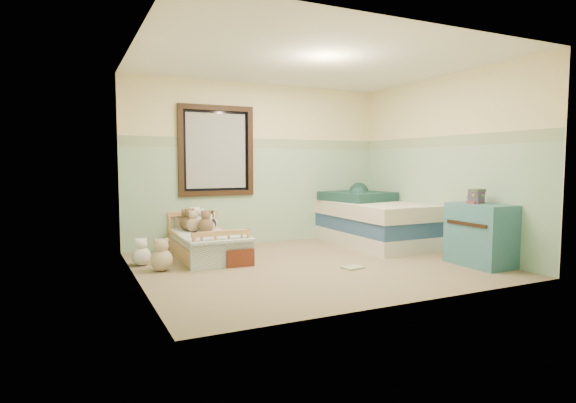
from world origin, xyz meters
name	(u,v)px	position (x,y,z in m)	size (l,w,h in m)	color
floor	(313,265)	(0.00, 0.00, -0.01)	(4.20, 3.60, 0.02)	#7E6D4E
ceiling	(314,60)	(0.00, 0.00, 2.51)	(4.20, 3.60, 0.02)	white
wall_back	(259,164)	(0.00, 1.80, 1.25)	(4.20, 0.04, 2.50)	beige
wall_front	(411,165)	(0.00, -1.80, 1.25)	(4.20, 0.04, 2.50)	beige
wall_left	(136,165)	(-2.10, 0.00, 1.25)	(0.04, 3.60, 2.50)	beige
wall_right	(443,164)	(2.10, 0.00, 1.25)	(0.04, 3.60, 2.50)	beige
wainscot_mint	(259,196)	(0.00, 1.79, 0.75)	(4.20, 0.01, 1.50)	#97BA9D
border_strip	(259,143)	(0.00, 1.79, 1.57)	(4.20, 0.01, 0.15)	#5D8260
window_frame	(217,151)	(-0.70, 1.76, 1.45)	(1.16, 0.06, 1.36)	black
window_blinds	(216,151)	(-0.70, 1.77, 1.45)	(0.92, 0.01, 1.12)	#B6B6B3
toddler_bed_frame	(206,250)	(-1.08, 1.05, 0.10)	(0.75, 1.49, 0.19)	#B6804E
toddler_mattress	(206,238)	(-1.08, 1.05, 0.25)	(0.68, 1.43, 0.12)	silver
patchwork_quilt	(216,238)	(-1.08, 0.59, 0.33)	(0.81, 0.75, 0.03)	#698DC2
plush_bed_brown	(186,223)	(-1.23, 1.55, 0.41)	(0.20, 0.20, 0.20)	brown
plush_bed_white	(200,222)	(-1.03, 1.55, 0.41)	(0.20, 0.20, 0.20)	silver
plush_bed_tan	(193,224)	(-1.18, 1.33, 0.41)	(0.20, 0.20, 0.20)	tan
plush_bed_dark	(210,224)	(-0.95, 1.33, 0.41)	(0.19, 0.19, 0.19)	black
plush_floor_cream	(141,256)	(-1.95, 0.86, 0.12)	(0.23, 0.23, 0.23)	white
plush_floor_tan	(162,260)	(-1.78, 0.45, 0.13)	(0.26, 0.26, 0.26)	tan
twin_bed_frame	(370,236)	(1.55, 0.96, 0.11)	(1.07, 2.13, 0.22)	silver
twin_boxspring	(370,223)	(1.55, 0.96, 0.33)	(1.07, 2.13, 0.22)	navy
twin_mattress	(371,209)	(1.55, 0.96, 0.55)	(1.11, 2.18, 0.22)	beige
teal_blanket	(357,196)	(1.50, 1.26, 0.73)	(0.91, 0.96, 0.14)	#163A35
dresser	(481,235)	(1.85, -0.93, 0.38)	(0.48, 0.77, 0.77)	#376A7E
book_stack	(476,196)	(1.85, -0.85, 0.85)	(0.17, 0.14, 0.17)	brown
red_pillow	(238,256)	(-0.87, 0.38, 0.11)	(0.34, 0.30, 0.22)	#9F2909
floor_book	(353,268)	(0.33, -0.41, 0.01)	(0.24, 0.19, 0.02)	yellow
extra_plush_0	(211,223)	(-0.88, 1.48, 0.40)	(0.17, 0.17, 0.17)	silver
extra_plush_1	(195,222)	(-1.10, 1.56, 0.42)	(0.22, 0.22, 0.22)	white
extra_plush_2	(206,225)	(-1.05, 1.14, 0.42)	(0.21, 0.21, 0.21)	brown
extra_plush_3	(206,227)	(-1.04, 1.14, 0.40)	(0.17, 0.17, 0.17)	brown
extra_plush_4	(190,223)	(-1.20, 1.42, 0.42)	(0.22, 0.22, 0.22)	brown
extra_plush_5	(209,226)	(-1.01, 1.17, 0.40)	(0.17, 0.17, 0.17)	silver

